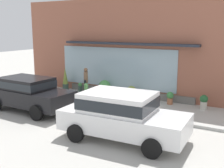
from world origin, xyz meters
The scene contains 14 objects.
ground_plane centered at (0.00, 0.00, 0.00)m, with size 60.00×60.00×0.00m, color #B2AFA8.
curb_strip centered at (0.00, -0.20, 0.06)m, with size 14.00×0.24×0.12m, color #B2B2AD.
storefront centered at (-0.01, 3.19, 2.60)m, with size 14.00×0.81×5.32m.
fire_hydrant centered at (-1.47, 1.12, 0.44)m, with size 0.38×0.34×0.90m.
pedestrian_with_handbag centered at (-1.91, 1.73, 0.93)m, with size 0.42×0.63×1.60m.
parked_car_white centered at (2.58, -2.65, 0.91)m, with size 4.35×2.19×1.61m.
parked_car_black centered at (-2.69, -1.72, 0.87)m, with size 4.26×2.04×1.52m.
potted_plant_trailing_edge centered at (-3.98, 2.53, 0.65)m, with size 0.36×0.36×1.35m.
potted_plant_near_hydrant centered at (-1.23, 2.58, 0.44)m, with size 0.68×0.68×0.84m.
potted_plant_corner_tall centered at (4.27, 2.36, 0.38)m, with size 0.38×0.38×0.69m.
potted_plant_window_center centered at (2.62, 2.48, 0.35)m, with size 0.35×0.35×0.63m.
potted_plant_by_entrance centered at (-2.94, 2.61, 0.27)m, with size 0.25×0.25×0.54m.
potted_plant_window_left centered at (-4.89, 2.28, 0.26)m, with size 0.28×0.28×0.52m.
potted_plant_low_front centered at (0.53, 2.42, 0.39)m, with size 0.49×0.49×0.72m.
Camera 1 is at (6.79, -10.72, 3.74)m, focal length 45.20 mm.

